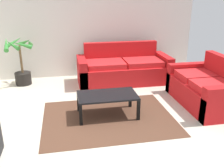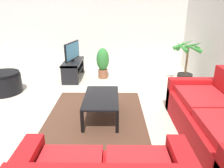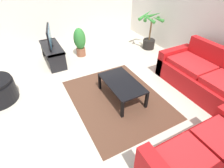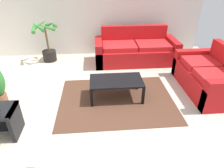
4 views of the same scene
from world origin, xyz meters
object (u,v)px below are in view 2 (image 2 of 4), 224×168
tv (72,51)px  potted_plant_small (103,62)px  tv_stand (73,67)px  couch_main (219,123)px  coffee_table (101,99)px  potted_palm (186,66)px  ottoman (4,83)px

tv → potted_plant_small: size_ratio=0.99×
tv_stand → couch_main: bearing=42.2°
coffee_table → potted_palm: potted_palm is taller
couch_main → potted_plant_small: bearing=-148.2°
potted_plant_small → ottoman: size_ratio=1.08×
couch_main → coffee_table: bearing=-112.3°
tv → potted_palm: bearing=80.4°
couch_main → coffee_table: size_ratio=2.13×
tv → potted_plant_small: tv is taller
tv_stand → coffee_table: 2.30m
potted_plant_small → potted_palm: bearing=75.7°
potted_palm → ottoman: bearing=-82.6°
couch_main → ottoman: size_ratio=2.86×
couch_main → ottoman: couch_main is taller
couch_main → tv: bearing=-137.8°
potted_palm → potted_plant_small: bearing=-104.3°
potted_plant_small → ottoman: (1.06, -2.16, -0.21)m
tv_stand → potted_plant_small: 0.80m
potted_palm → tv_stand: bearing=-99.6°
tv → coffee_table: bearing=22.2°
tv_stand → ottoman: tv_stand is taller
tv_stand → ottoman: bearing=-53.3°
potted_plant_small → tv: bearing=-87.2°
tv_stand → coffee_table: bearing=22.2°
coffee_table → potted_palm: (-1.65, 1.95, 0.14)m
tv → potted_palm: (0.48, 2.82, -0.26)m
potted_plant_small → tv_stand: bearing=-87.3°
tv_stand → ottoman: size_ratio=1.46×
couch_main → potted_palm: bearing=173.6°
tv → couch_main: bearing=42.2°
tv_stand → tv: 0.43m
tv_stand → potted_plant_small: bearing=92.7°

